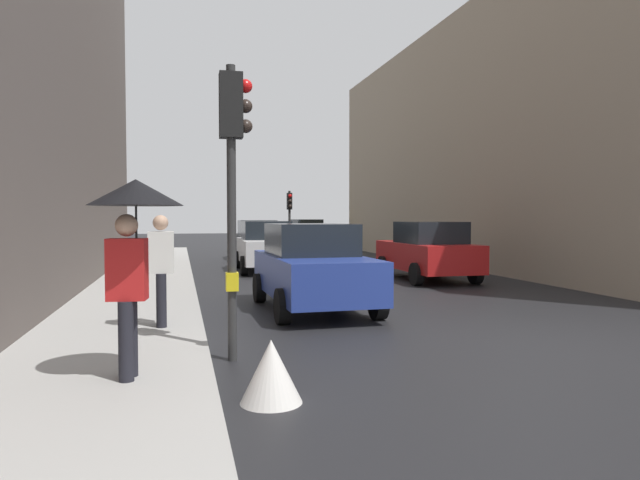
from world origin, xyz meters
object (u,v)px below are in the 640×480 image
traffic_light_far_median (290,211)px  pedestrian_with_umbrella (133,222)px  car_red_sedan (427,251)px  pedestrian_with_black_backpack (158,263)px  warning_sign_triangle (271,371)px  car_blue_van (312,267)px  car_white_compact (266,246)px  car_dark_suv (257,240)px  car_yellow_taxi (305,234)px  traffic_light_near_left (233,158)px

traffic_light_far_median → pedestrian_with_umbrella: bearing=-105.1°
car_red_sedan → pedestrian_with_black_backpack: (-7.61, -6.49, 0.29)m
traffic_light_far_median → pedestrian_with_umbrella: size_ratio=1.51×
pedestrian_with_umbrella → warning_sign_triangle: pedestrian_with_umbrella is taller
car_blue_van → car_white_compact: 8.50m
traffic_light_far_median → car_red_sedan: 12.47m
car_red_sedan → car_dark_suv: bearing=112.4°
pedestrian_with_umbrella → traffic_light_far_median: bearing=74.9°
car_white_compact → pedestrian_with_umbrella: (-3.43, -13.41, 0.96)m
car_red_sedan → car_blue_van: (-4.64, -4.53, 0.00)m
car_white_compact → car_yellow_taxi: bearing=72.4°
car_white_compact → warning_sign_triangle: car_white_compact is taller
car_yellow_taxi → car_white_compact: size_ratio=1.01×
car_dark_suv → warning_sign_triangle: bearing=-97.2°
car_red_sedan → pedestrian_with_umbrella: bearing=-129.4°
traffic_light_far_median → warning_sign_triangle: 22.90m
traffic_light_far_median → car_dark_suv: bearing=-125.5°
car_red_sedan → car_white_compact: size_ratio=0.99×
traffic_light_far_median → car_blue_van: (-2.75, -16.79, -1.35)m
car_white_compact → pedestrian_with_umbrella: bearing=-104.4°
traffic_light_near_left → car_yellow_taxi: (6.93, 26.98, -1.79)m
car_blue_van → pedestrian_with_black_backpack: (-2.97, -1.96, 0.29)m
car_white_compact → car_dark_suv: bearing=85.6°
car_white_compact → warning_sign_triangle: 14.24m
car_dark_suv → car_yellow_taxi: (4.24, 9.23, 0.00)m
car_blue_van → pedestrian_with_black_backpack: 3.57m
car_dark_suv → pedestrian_with_umbrella: size_ratio=1.98×
car_blue_van → traffic_light_near_left: bearing=-117.3°
traffic_light_near_left → pedestrian_with_umbrella: traffic_light_near_left is taller
pedestrian_with_black_backpack → warning_sign_triangle: bearing=-71.2°
car_red_sedan → pedestrian_with_black_backpack: 10.01m
traffic_light_far_median → car_dark_suv: size_ratio=0.76×
pedestrian_with_umbrella → car_red_sedan: bearing=50.6°
traffic_light_far_median → pedestrian_with_black_backpack: (-5.72, -18.74, -1.06)m
traffic_light_near_left → pedestrian_with_umbrella: size_ratio=1.81×
car_dark_suv → pedestrian_with_umbrella: (-3.85, -18.89, 0.96)m
car_dark_suv → car_yellow_taxi: same height
car_blue_van → car_white_compact: same height
pedestrian_with_umbrella → warning_sign_triangle: bearing=-26.0°
pedestrian_with_umbrella → pedestrian_with_black_backpack: size_ratio=1.21×
traffic_light_near_left → car_white_compact: bearing=79.5°
car_white_compact → pedestrian_with_black_backpack: pedestrian_with_black_backpack is taller
traffic_light_near_left → car_blue_van: 4.61m
car_dark_suv → car_red_sedan: bearing=-67.6°
car_white_compact → pedestrian_with_umbrella: pedestrian_with_umbrella is taller
car_red_sedan → car_white_compact: 5.86m
pedestrian_with_black_backpack → warning_sign_triangle: 3.92m
car_blue_van → traffic_light_far_median: bearing=80.7°
car_red_sedan → car_dark_suv: (-3.90, 9.44, 0.00)m
car_yellow_taxi → pedestrian_with_umbrella: 29.27m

